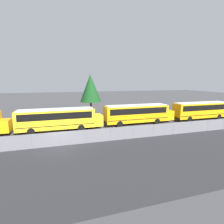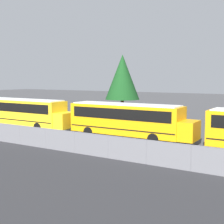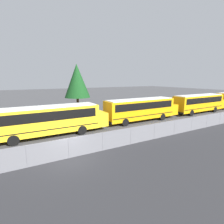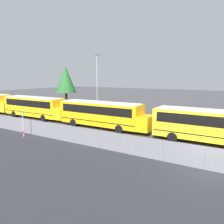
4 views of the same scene
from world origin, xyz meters
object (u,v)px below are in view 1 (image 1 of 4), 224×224
at_px(school_bus_4, 138,113).
at_px(school_bus_5, 202,109).
at_px(school_bus_3, 58,118).
at_px(tree_1, 90,88).

distance_m(school_bus_4, school_bus_5, 13.56).
height_order(school_bus_3, tree_1, tree_1).
xyz_separation_m(school_bus_3, school_bus_4, (13.26, 0.53, 0.00)).
distance_m(school_bus_4, tree_1, 12.76).
bearing_deg(school_bus_5, school_bus_3, -179.34).
bearing_deg(school_bus_4, tree_1, 122.06).
relative_size(school_bus_3, tree_1, 1.42).
bearing_deg(tree_1, school_bus_3, -122.16).
xyz_separation_m(school_bus_3, tree_1, (6.81, 10.82, 3.91)).
xyz_separation_m(school_bus_5, tree_1, (-20.00, 10.52, 3.91)).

